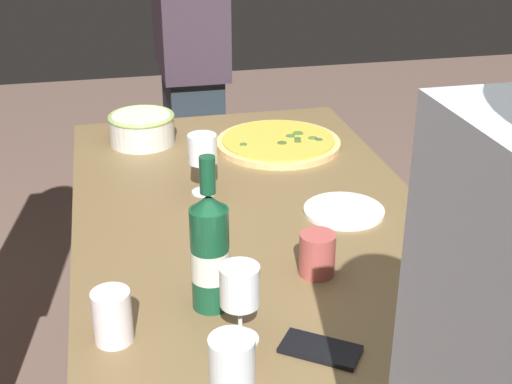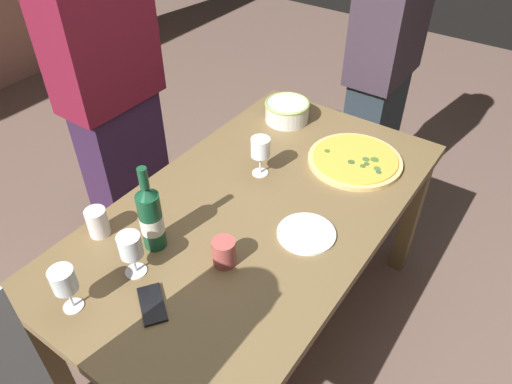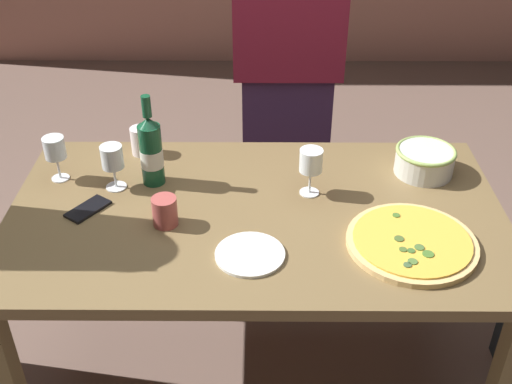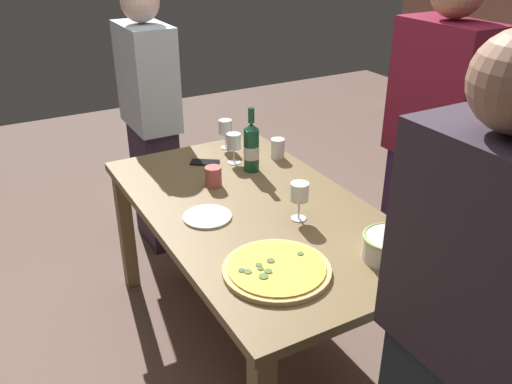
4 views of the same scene
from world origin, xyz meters
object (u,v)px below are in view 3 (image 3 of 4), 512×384
object	(u,v)px
cup_amber	(141,141)
wine_bottle	(151,150)
person_guest_right	(288,67)
wine_glass_by_bottle	(112,159)
cup_ceramic	(165,211)
wine_glass_near_pizza	(311,163)
dining_table	(256,234)
wine_glass_far_left	(55,150)
pizza	(412,242)
serving_bowl	(425,160)
side_plate	(250,254)
cell_phone	(88,210)

from	to	relation	value
cup_amber	wine_bottle	bearing A→B (deg)	-69.66
person_guest_right	wine_glass_by_bottle	bearing A→B (deg)	-30.31
wine_bottle	cup_ceramic	size ratio (longest dim) A/B	3.38
cup_ceramic	cup_amber	bearing A→B (deg)	108.12
cup_ceramic	person_guest_right	distance (m)	1.05
person_guest_right	wine_glass_near_pizza	bearing A→B (deg)	11.73
dining_table	wine_glass_near_pizza	world-z (taller)	wine_glass_near_pizza
wine_glass_far_left	pizza	bearing A→B (deg)	-17.66
wine_glass_near_pizza	wine_glass_far_left	size ratio (longest dim) A/B	1.03
pizza	wine_glass_near_pizza	distance (m)	0.41
dining_table	wine_bottle	distance (m)	0.45
dining_table	wine_glass_far_left	xyz separation A→B (m)	(-0.68, 0.19, 0.21)
wine_glass_by_bottle	cup_ceramic	distance (m)	0.29
serving_bowl	cup_amber	xyz separation A→B (m)	(-1.01, 0.13, 0.00)
dining_table	serving_bowl	distance (m)	0.65
wine_glass_by_bottle	cup_ceramic	xyz separation A→B (m)	(0.20, -0.21, -0.06)
cup_amber	cup_ceramic	size ratio (longest dim) A/B	1.09
wine_glass_near_pizza	cup_ceramic	world-z (taller)	wine_glass_near_pizza
dining_table	side_plate	bearing A→B (deg)	-94.13
person_guest_right	cup_ceramic	bearing A→B (deg)	-14.75
serving_bowl	wine_bottle	size ratio (longest dim) A/B	0.64
person_guest_right	cell_phone	bearing A→B (deg)	-28.49
pizza	cell_phone	xyz separation A→B (m)	(-1.01, 0.17, -0.01)
serving_bowl	wine_glass_near_pizza	distance (m)	0.43
wine_glass_near_pizza	wine_glass_by_bottle	bearing A→B (deg)	177.23
dining_table	pizza	size ratio (longest dim) A/B	4.11
wine_glass_far_left	wine_bottle	bearing A→B (deg)	-3.36
wine_bottle	person_guest_right	world-z (taller)	person_guest_right
dining_table	serving_bowl	xyz separation A→B (m)	(0.59, 0.24, 0.14)
dining_table	person_guest_right	xyz separation A→B (m)	(0.13, 0.90, 0.22)
wine_glass_by_bottle	pizza	bearing A→B (deg)	-18.31
wine_glass_near_pizza	cup_amber	world-z (taller)	wine_glass_near_pizza
cup_ceramic	person_guest_right	size ratio (longest dim) A/B	0.06
wine_bottle	wine_glass_far_left	world-z (taller)	wine_bottle
wine_glass_far_left	cup_amber	size ratio (longest dim) A/B	1.54
cup_amber	cell_phone	distance (m)	0.39
wine_bottle	cup_amber	size ratio (longest dim) A/B	3.09
pizza	wine_glass_far_left	xyz separation A→B (m)	(-1.14, 0.36, 0.10)
wine_glass_near_pizza	side_plate	size ratio (longest dim) A/B	0.80
dining_table	wine_glass_far_left	world-z (taller)	wine_glass_far_left
wine_glass_by_bottle	person_guest_right	world-z (taller)	person_guest_right
side_plate	cell_phone	bearing A→B (deg)	157.02
wine_bottle	side_plate	xyz separation A→B (m)	(0.34, -0.40, -0.12)
wine_glass_by_bottle	person_guest_right	distance (m)	0.97
wine_glass_by_bottle	side_plate	world-z (taller)	wine_glass_by_bottle
wine_glass_near_pizza	wine_glass_by_bottle	distance (m)	0.65
pizza	side_plate	xyz separation A→B (m)	(-0.48, -0.05, -0.01)
pizza	wine_glass_near_pizza	size ratio (longest dim) A/B	2.35
wine_bottle	side_plate	distance (m)	0.53
pizza	serving_bowl	distance (m)	0.43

